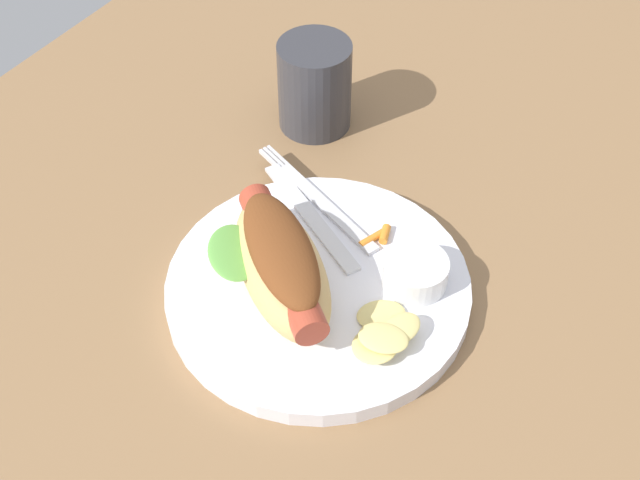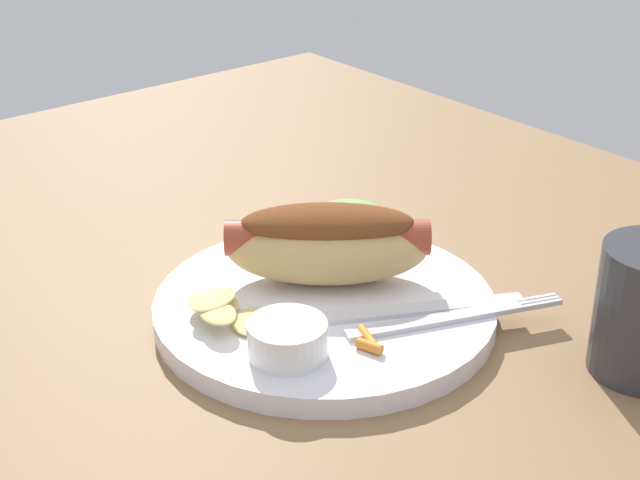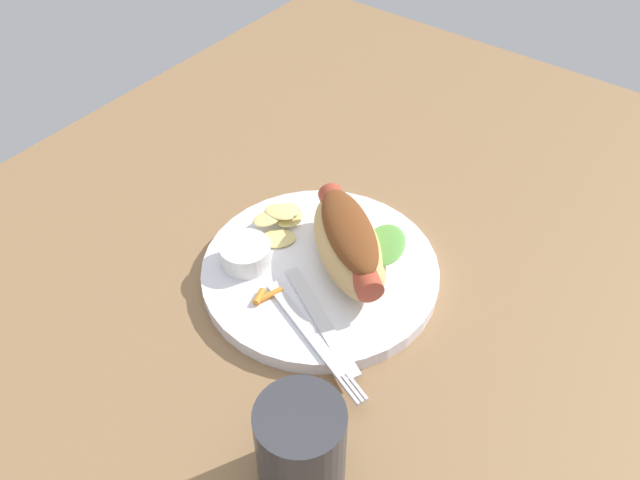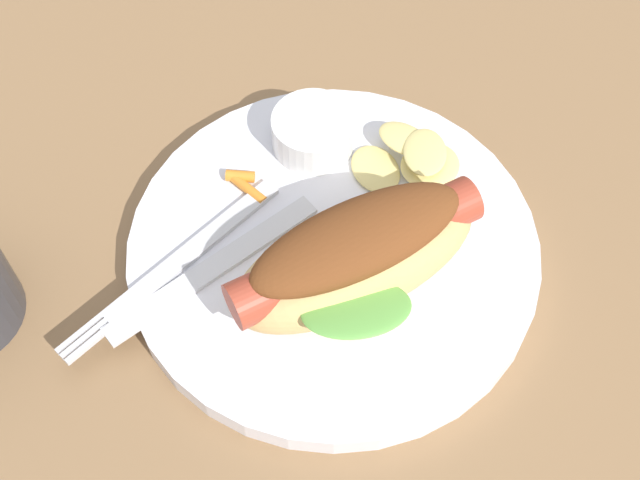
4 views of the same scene
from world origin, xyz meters
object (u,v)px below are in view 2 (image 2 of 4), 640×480
at_px(knife, 425,308).
at_px(carrot_garnish, 369,342).
at_px(sauce_ramekin, 287,339).
at_px(fork, 452,318).
at_px(chips_pile, 224,309).
at_px(plate, 328,307).
at_px(hot_dog, 328,241).

xyz_separation_m(knife, carrot_garnish, (0.01, -0.06, 0.00)).
bearing_deg(sauce_ramekin, fork, 71.95).
height_order(sauce_ramekin, chips_pile, sauce_ramekin).
bearing_deg(carrot_garnish, knife, 99.28).
xyz_separation_m(fork, chips_pile, (-0.10, -0.12, 0.01)).
bearing_deg(sauce_ramekin, plate, 121.01).
height_order(chips_pile, carrot_garnish, chips_pile).
bearing_deg(fork, hot_dog, 126.90).
xyz_separation_m(knife, chips_pile, (-0.08, -0.12, 0.01)).
height_order(knife, chips_pile, chips_pile).
bearing_deg(chips_pile, hot_dog, 89.93).
height_order(hot_dog, sauce_ramekin, hot_dog).
distance_m(knife, carrot_garnish, 0.06).
relative_size(sauce_ramekin, fork, 0.34).
bearing_deg(plate, sauce_ramekin, -58.99).
xyz_separation_m(hot_dog, fork, (0.10, 0.03, -0.03)).
xyz_separation_m(fork, carrot_garnish, (-0.01, -0.07, 0.00)).
distance_m(hot_dog, fork, 0.11).
distance_m(knife, chips_pile, 0.14).
distance_m(fork, carrot_garnish, 0.07).
relative_size(fork, carrot_garnish, 4.86).
height_order(sauce_ramekin, carrot_garnish, sauce_ramekin).
distance_m(plate, hot_dog, 0.05).
relative_size(chips_pile, carrot_garnish, 2.51).
distance_m(sauce_ramekin, fork, 0.12).
bearing_deg(knife, sauce_ramekin, -160.40).
bearing_deg(plate, chips_pile, -106.04).
xyz_separation_m(plate, chips_pile, (-0.02, -0.08, 0.02)).
xyz_separation_m(plate, hot_dog, (-0.02, 0.02, 0.04)).
relative_size(plate, chips_pile, 3.09).
height_order(plate, knife, knife).
distance_m(hot_dog, knife, 0.09).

